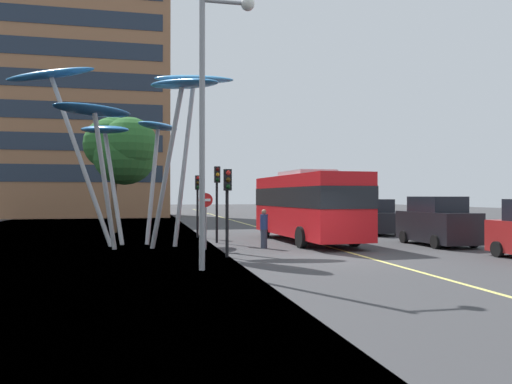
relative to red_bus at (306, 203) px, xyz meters
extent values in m
cube|color=#38383A|center=(-1.09, -6.90, -2.00)|extent=(120.00, 240.00, 0.10)
cube|color=#E0D666|center=(0.24, -6.90, -1.95)|extent=(0.16, 144.00, 0.01)
cube|color=red|center=(0.00, 0.00, -0.11)|extent=(3.04, 9.92, 2.97)
cube|color=black|center=(0.00, 0.00, 0.30)|extent=(3.07, 10.02, 0.95)
cube|color=yellow|center=(-0.24, 4.83, 1.08)|extent=(1.41, 0.17, 0.36)
cube|color=#B2B2B7|center=(0.00, 0.00, 1.50)|extent=(2.08, 3.52, 0.24)
cylinder|color=black|center=(1.12, 3.10, -1.47)|extent=(0.33, 0.97, 0.96)
cylinder|color=black|center=(-1.43, 2.97, -1.47)|extent=(0.33, 0.97, 0.96)
cylinder|color=black|center=(1.41, -2.63, -1.47)|extent=(0.33, 0.97, 0.96)
cylinder|color=black|center=(-1.14, -2.76, -1.47)|extent=(0.33, 0.97, 0.96)
cylinder|color=#9EA0A5|center=(-6.16, -0.96, 1.88)|extent=(1.08, 0.43, 7.68)
ellipsoid|color=#4CA3E5|center=(-5.74, -1.06, 5.71)|extent=(3.85, 2.11, 0.51)
cylinder|color=#9EA0A5|center=(-7.55, 0.91, 0.95)|extent=(0.81, 1.40, 5.84)
ellipsoid|color=#388EDB|center=(-7.28, 1.48, 3.85)|extent=(2.79, 3.49, 0.45)
cylinder|color=#9EA0A5|center=(-9.41, 0.85, 0.82)|extent=(1.16, 1.27, 5.59)
ellipsoid|color=#2D7FD1|center=(-9.85, 1.35, 3.60)|extent=(3.24, 3.37, 0.64)
cylinder|color=#9EA0A5|center=(-10.78, -0.08, 1.97)|extent=(2.91, 0.66, 7.91)
ellipsoid|color=#388EDB|center=(-12.13, 0.14, 5.89)|extent=(4.11, 1.75, 0.94)
cylinder|color=#9EA0A5|center=(-9.59, -2.00, 0.98)|extent=(1.05, 1.13, 5.90)
ellipsoid|color=#2D7FD1|center=(-9.98, -2.43, 3.91)|extent=(3.59, 3.78, 0.61)
cylinder|color=#9EA0A5|center=(-7.01, -2.39, 1.51)|extent=(1.45, 2.13, 6.98)
ellipsoid|color=#388EDB|center=(-6.42, -3.32, 4.98)|extent=(3.41, 4.37, 0.84)
cylinder|color=black|center=(-4.90, -5.41, -0.29)|extent=(0.12, 0.12, 3.32)
cube|color=black|center=(-4.90, -5.55, 0.97)|extent=(0.28, 0.24, 0.80)
sphere|color=red|center=(-4.90, -5.68, 1.23)|extent=(0.18, 0.18, 0.18)
sphere|color=#3A2707|center=(-4.90, -5.68, 0.97)|extent=(0.18, 0.18, 0.18)
sphere|color=black|center=(-4.90, -5.68, 0.71)|extent=(0.18, 0.18, 0.18)
cylinder|color=black|center=(-4.45, 0.55, -0.07)|extent=(0.12, 0.12, 3.76)
cube|color=black|center=(-4.45, 0.41, 1.41)|extent=(0.28, 0.24, 0.80)
sphere|color=#390706|center=(-4.45, 0.28, 1.67)|extent=(0.18, 0.18, 0.18)
sphere|color=orange|center=(-4.45, 0.28, 1.41)|extent=(0.18, 0.18, 0.18)
sphere|color=black|center=(-4.45, 0.28, 1.15)|extent=(0.18, 0.18, 0.18)
cylinder|color=black|center=(-5.05, 4.02, -0.22)|extent=(0.12, 0.12, 3.45)
cube|color=black|center=(-5.05, 3.88, 1.10)|extent=(0.28, 0.24, 0.80)
sphere|color=red|center=(-5.05, 3.75, 1.36)|extent=(0.18, 0.18, 0.18)
sphere|color=#3A2707|center=(-5.05, 3.75, 1.10)|extent=(0.18, 0.18, 0.18)
sphere|color=black|center=(-5.05, 3.75, 0.84)|extent=(0.18, 0.18, 0.18)
cylinder|color=black|center=(5.11, -7.54, -1.65)|extent=(0.20, 0.60, 0.60)
cube|color=black|center=(5.44, -2.93, -1.08)|extent=(1.86, 4.47, 1.39)
cube|color=black|center=(5.44, -2.93, -0.02)|extent=(1.72, 2.46, 0.72)
cylinder|color=black|center=(6.37, -1.54, -1.65)|extent=(0.20, 0.60, 0.60)
cylinder|color=black|center=(4.50, -1.54, -1.65)|extent=(0.20, 0.60, 0.60)
cylinder|color=black|center=(6.37, -4.31, -1.65)|extent=(0.20, 0.60, 0.60)
cylinder|color=black|center=(4.50, -4.31, -1.65)|extent=(0.20, 0.60, 0.60)
cube|color=black|center=(5.58, 4.31, -1.19)|extent=(1.86, 4.55, 1.16)
cube|color=black|center=(5.58, 4.31, -0.22)|extent=(1.71, 2.50, 0.78)
cylinder|color=black|center=(6.51, 5.72, -1.65)|extent=(0.20, 0.60, 0.60)
cylinder|color=black|center=(4.65, 5.72, -1.65)|extent=(0.20, 0.60, 0.60)
cylinder|color=black|center=(6.51, 2.90, -1.65)|extent=(0.20, 0.60, 0.60)
cylinder|color=black|center=(4.65, 2.90, -1.65)|extent=(0.20, 0.60, 0.60)
cylinder|color=gray|center=(-6.19, -8.56, 2.34)|extent=(0.18, 0.18, 8.58)
cylinder|color=gray|center=(-5.46, -8.56, 6.48)|extent=(1.45, 0.12, 0.12)
sphere|color=silver|center=(-4.74, -8.56, 6.48)|extent=(0.44, 0.44, 0.44)
cylinder|color=brown|center=(-9.82, 8.66, -0.03)|extent=(0.35, 0.35, 3.85)
sphere|color=#286028|center=(-9.18, 8.70, 3.04)|extent=(3.97, 3.97, 3.97)
sphere|color=#286028|center=(-8.86, 8.27, 3.55)|extent=(3.47, 3.47, 3.47)
sphere|color=#286028|center=(-9.89, 9.41, 3.87)|extent=(3.13, 3.13, 3.13)
sphere|color=#286028|center=(-10.15, 9.03, 3.65)|extent=(3.18, 3.18, 3.18)
sphere|color=#286028|center=(-9.16, 8.34, 3.20)|extent=(2.88, 2.88, 2.88)
cylinder|color=#2D3342|center=(-2.78, -2.52, -1.53)|extent=(0.29, 0.29, 0.83)
cylinder|color=navy|center=(-2.78, -2.52, -0.78)|extent=(0.34, 0.34, 0.67)
sphere|color=#937056|center=(-2.78, -2.52, -0.34)|extent=(0.22, 0.22, 0.22)
cylinder|color=gray|center=(-5.35, -2.44, -0.73)|extent=(0.08, 0.08, 2.44)
cylinder|color=red|center=(-5.35, -2.47, 0.19)|extent=(0.60, 0.03, 0.60)
cube|color=white|center=(-5.35, -2.50, 0.19)|extent=(0.40, 0.04, 0.11)
cube|color=#8E6042|center=(-18.60, 35.25, 10.79)|extent=(26.64, 10.42, 25.47)
cube|color=#1E2838|center=(-18.60, 30.03, 2.67)|extent=(25.04, 0.08, 1.78)
cube|color=#1E2838|center=(-18.60, 30.03, 5.85)|extent=(25.04, 0.08, 1.78)
cube|color=#1E2838|center=(-18.60, 30.03, 9.04)|extent=(25.04, 0.08, 1.78)
cube|color=#1E2838|center=(-18.60, 30.03, 12.22)|extent=(25.04, 0.08, 1.78)
cube|color=#1E2838|center=(-18.60, 30.03, 15.40)|extent=(25.04, 0.08, 1.78)
cube|color=#1E2838|center=(-18.60, 30.03, 18.59)|extent=(25.04, 0.08, 1.78)
camera|label=1|loc=(-7.94, -24.42, 0.37)|focal=35.79mm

